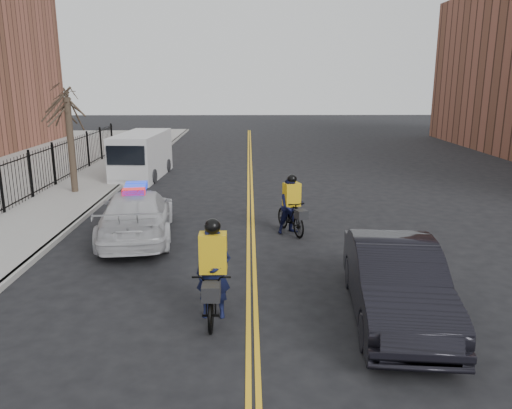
{
  "coord_description": "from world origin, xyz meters",
  "views": [
    {
      "loc": [
        -0.06,
        -11.22,
        4.86
      ],
      "look_at": [
        0.15,
        2.97,
        1.3
      ],
      "focal_mm": 35.0,
      "sensor_mm": 36.0,
      "label": 1
    }
  ],
  "objects_px": {
    "police_cruiser": "(137,214)",
    "dark_sedan": "(395,281)",
    "cyclist_near": "(214,283)",
    "cargo_van": "(141,156)",
    "cyclist_far": "(292,210)"
  },
  "relations": [
    {
      "from": "cyclist_far",
      "to": "police_cruiser",
      "type": "bearing_deg",
      "value": 164.15
    },
    {
      "from": "cyclist_near",
      "to": "cyclist_far",
      "type": "relative_size",
      "value": 1.1
    },
    {
      "from": "cyclist_near",
      "to": "cargo_van",
      "type": "bearing_deg",
      "value": 106.62
    },
    {
      "from": "cargo_van",
      "to": "cyclist_near",
      "type": "relative_size",
      "value": 2.5
    },
    {
      "from": "dark_sedan",
      "to": "cyclist_near",
      "type": "relative_size",
      "value": 2.25
    },
    {
      "from": "police_cruiser",
      "to": "cyclist_far",
      "type": "relative_size",
      "value": 2.76
    },
    {
      "from": "police_cruiser",
      "to": "dark_sedan",
      "type": "xyz_separation_m",
      "value": [
        6.53,
        -5.51,
        0.04
      ]
    },
    {
      "from": "police_cruiser",
      "to": "cargo_van",
      "type": "height_order",
      "value": "cargo_van"
    },
    {
      "from": "dark_sedan",
      "to": "cyclist_near",
      "type": "distance_m",
      "value": 3.77
    },
    {
      "from": "dark_sedan",
      "to": "cyclist_near",
      "type": "height_order",
      "value": "cyclist_near"
    },
    {
      "from": "cyclist_far",
      "to": "dark_sedan",
      "type": "bearing_deg",
      "value": -95.25
    },
    {
      "from": "cyclist_near",
      "to": "cyclist_far",
      "type": "bearing_deg",
      "value": 69.76
    },
    {
      "from": "dark_sedan",
      "to": "cargo_van",
      "type": "relative_size",
      "value": 0.9
    },
    {
      "from": "police_cruiser",
      "to": "cyclist_near",
      "type": "bearing_deg",
      "value": 109.56
    },
    {
      "from": "police_cruiser",
      "to": "dark_sedan",
      "type": "bearing_deg",
      "value": 132.31
    }
  ]
}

